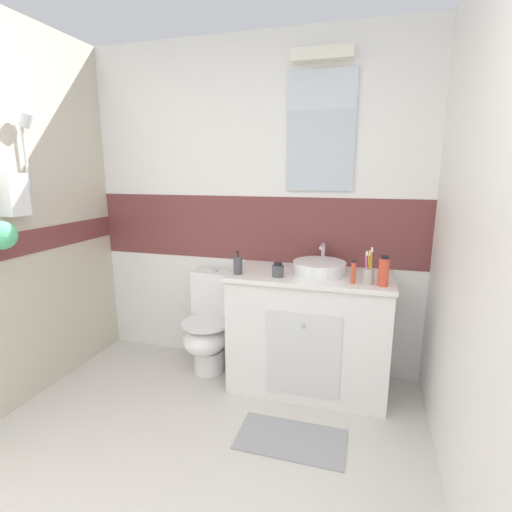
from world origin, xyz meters
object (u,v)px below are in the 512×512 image
(shampoo_bottle_tall, at_px, (384,272))
(toothpaste_tube_upright, at_px, (353,272))
(sink_basin, at_px, (319,267))
(toothbrush_cup, at_px, (368,274))
(soap_dispenser, at_px, (238,265))
(toilet, at_px, (210,326))
(hair_gel_jar, at_px, (278,270))

(shampoo_bottle_tall, xyz_separation_m, toothpaste_tube_upright, (-0.18, 0.01, -0.02))
(toothpaste_tube_upright, bearing_deg, sink_basin, 143.58)
(toothbrush_cup, xyz_separation_m, shampoo_bottle_tall, (0.09, -0.03, 0.03))
(sink_basin, distance_m, soap_dispenser, 0.56)
(toilet, bearing_deg, shampoo_bottle_tall, -9.01)
(sink_basin, bearing_deg, toothbrush_cup, -25.15)
(sink_basin, bearing_deg, soap_dispenser, -163.06)
(toilet, bearing_deg, toothbrush_cup, -8.41)
(soap_dispenser, height_order, toothpaste_tube_upright, soap_dispenser)
(toothbrush_cup, distance_m, soap_dispenser, 0.85)
(toilet, relative_size, shampoo_bottle_tall, 4.08)
(sink_basin, bearing_deg, shampoo_bottle_tall, -23.36)
(sink_basin, xyz_separation_m, soap_dispenser, (-0.53, -0.16, 0.02))
(sink_basin, distance_m, toilet, 0.99)
(toilet, relative_size, soap_dispenser, 4.77)
(toilet, bearing_deg, hair_gel_jar, -16.47)
(sink_basin, distance_m, toothbrush_cup, 0.35)
(hair_gel_jar, bearing_deg, toothbrush_cup, -0.03)
(shampoo_bottle_tall, bearing_deg, soap_dispenser, 179.13)
(soap_dispenser, height_order, shampoo_bottle_tall, shampoo_bottle_tall)
(toothpaste_tube_upright, bearing_deg, soap_dispenser, 179.40)
(soap_dispenser, bearing_deg, toothpaste_tube_upright, -0.60)
(soap_dispenser, bearing_deg, hair_gel_jar, 2.55)
(sink_basin, distance_m, shampoo_bottle_tall, 0.45)
(sink_basin, xyz_separation_m, shampoo_bottle_tall, (0.41, -0.18, 0.04))
(soap_dispenser, bearing_deg, toothbrush_cup, 0.81)
(toothbrush_cup, xyz_separation_m, toothpaste_tube_upright, (-0.09, -0.02, 0.01))
(toothpaste_tube_upright, bearing_deg, toilet, 169.85)
(toilet, relative_size, toothpaste_tube_upright, 5.10)
(toothbrush_cup, bearing_deg, shampoo_bottle_tall, -16.53)
(hair_gel_jar, bearing_deg, toothpaste_tube_upright, -2.38)
(sink_basin, height_order, toothpaste_tube_upright, sink_basin)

